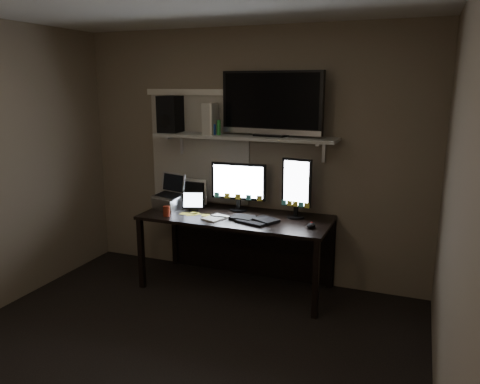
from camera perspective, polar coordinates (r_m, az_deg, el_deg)
The scene contains 20 objects.
floor at distance 3.60m, azimuth -9.47°, elevation -20.14°, with size 3.60×3.60×0.00m, color black.
back_wall at distance 4.70m, azimuth 1.17°, elevation 4.34°, with size 3.60×3.60×0.00m, color #726552.
right_wall at distance 2.67m, azimuth 24.86°, elevation -3.65°, with size 3.60×3.60×0.00m, color #726552.
window_blinds at distance 4.90m, azimuth -4.96°, elevation 5.23°, with size 1.10×0.02×1.10m, color beige.
desk at distance 4.63m, azimuth 0.06°, elevation -4.65°, with size 1.80×0.75×0.73m.
wall_shelf at distance 4.51m, azimuth 0.42°, elevation 6.73°, with size 1.80×0.35×0.03m, color #AAABA6.
monitor_landscape at distance 4.61m, azimuth -0.18°, elevation 0.67°, with size 0.56×0.06×0.49m, color black.
monitor_portrait at distance 4.38m, azimuth 6.90°, elevation 0.47°, with size 0.29×0.05×0.57m, color black.
keyboard at distance 4.32m, azimuth 1.73°, elevation -3.32°, with size 0.45×0.18×0.03m, color black.
mouse at distance 4.16m, azimuth 8.65°, elevation -4.04°, with size 0.07×0.11×0.04m, color black.
notepad at distance 4.39m, azimuth -3.01°, elevation -3.16°, with size 0.17×0.23×0.01m, color white.
tablet at distance 4.66m, azimuth -5.65°, elevation -1.09°, with size 0.22×0.09×0.20m, color black.
file_sorter at distance 4.85m, azimuth -5.41°, elevation -0.08°, with size 0.21×0.10×0.27m, color black.
laptop at distance 4.75m, azimuth -8.70°, elevation -0.03°, with size 0.30×0.25×0.34m, color #BBBBC0.
cup at distance 4.51m, azimuth -8.94°, elevation -2.31°, with size 0.07×0.07×0.10m, color maroon.
sticky_notes at distance 4.56m, azimuth -5.26°, elevation -2.65°, with size 0.32×0.24×0.00m, color gold, non-canonical shape.
tv at distance 4.43m, azimuth 3.87°, elevation 10.67°, with size 1.00×0.18×0.60m, color black.
game_console at distance 4.61m, azimuth -3.51°, elevation 8.91°, with size 0.08×0.25×0.30m, color silver.
speaker at distance 4.85m, azimuth -8.48°, elevation 9.37°, with size 0.20×0.24×0.36m, color black.
bottles at distance 4.56m, azimuth -3.20°, elevation 7.88°, with size 0.23×0.05×0.15m, color #A50F0C, non-canonical shape.
Camera 1 is at (1.60, -2.57, 1.96)m, focal length 35.00 mm.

